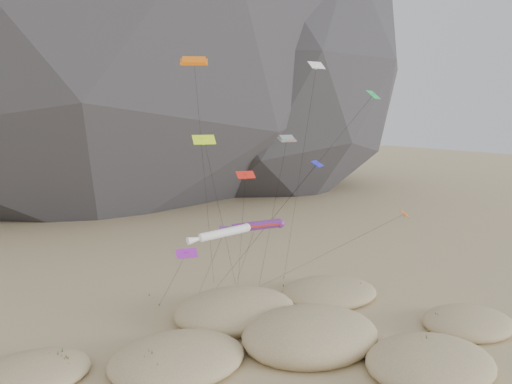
% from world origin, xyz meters
% --- Properties ---
extents(ground, '(500.00, 500.00, 0.00)m').
position_xyz_m(ground, '(0.00, 0.00, 0.00)').
color(ground, '#CCB789').
rests_on(ground, ground).
extents(dunes, '(52.99, 35.53, 4.37)m').
position_xyz_m(dunes, '(-1.01, 4.59, 0.76)').
color(dunes, '#CCB789').
rests_on(dunes, ground).
extents(dune_grass, '(40.29, 29.26, 1.54)m').
position_xyz_m(dune_grass, '(-0.15, 2.99, 0.85)').
color(dune_grass, black).
rests_on(dune_grass, ground).
extents(kite_stakes, '(18.87, 5.54, 0.30)m').
position_xyz_m(kite_stakes, '(2.10, 23.02, 0.15)').
color(kite_stakes, '#3F2D1E').
rests_on(kite_stakes, ground).
extents(rainbow_tube_kite, '(8.86, 15.97, 11.91)m').
position_xyz_m(rainbow_tube_kite, '(-0.12, 12.69, 11.12)').
color(rainbow_tube_kite, red).
rests_on(rainbow_tube_kite, ground).
extents(white_tube_kite, '(7.18, 10.97, 11.79)m').
position_xyz_m(white_tube_kite, '(-4.60, 11.47, 11.07)').
color(white_tube_kite, white).
rests_on(white_tube_kite, ground).
extents(orange_parafoil, '(9.37, 14.46, 28.76)m').
position_xyz_m(orange_parafoil, '(-6.27, 13.71, 27.90)').
color(orange_parafoil, orange).
rests_on(orange_parafoil, ground).
extents(multi_parafoil, '(5.21, 13.64, 21.00)m').
position_xyz_m(multi_parafoil, '(2.31, 10.09, 20.23)').
color(multi_parafoil, red).
rests_on(multi_parafoil, ground).
extents(delta_kites, '(27.13, 18.98, 29.04)m').
position_xyz_m(delta_kites, '(4.21, 10.78, 18.62)').
color(delta_kites, red).
rests_on(delta_kites, ground).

